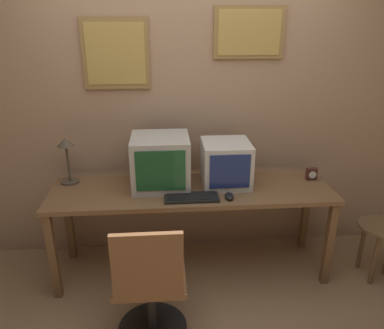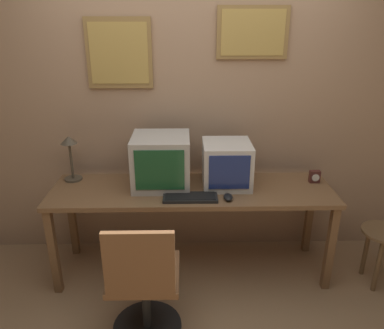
# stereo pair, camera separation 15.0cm
# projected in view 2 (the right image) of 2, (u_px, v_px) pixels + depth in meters

# --- Properties ---
(wall_back) EXTENTS (8.00, 0.08, 2.60)m
(wall_back) POSITION_uv_depth(u_px,v_px,m) (191.00, 105.00, 3.07)
(wall_back) COLOR tan
(wall_back) RESTS_ON ground_plane
(desk) EXTENTS (2.17, 0.60, 0.75)m
(desk) POSITION_uv_depth(u_px,v_px,m) (192.00, 198.00, 2.92)
(desk) COLOR brown
(desk) RESTS_ON ground_plane
(monitor_left) EXTENTS (0.44, 0.42, 0.40)m
(monitor_left) POSITION_uv_depth(u_px,v_px,m) (161.00, 161.00, 2.88)
(monitor_left) COLOR #B7B2A8
(monitor_left) RESTS_ON desk
(monitor_right) EXTENTS (0.37, 0.38, 0.34)m
(monitor_right) POSITION_uv_depth(u_px,v_px,m) (227.00, 164.00, 2.90)
(monitor_right) COLOR beige
(monitor_right) RESTS_ON desk
(keyboard_main) EXTENTS (0.40, 0.16, 0.03)m
(keyboard_main) POSITION_uv_depth(u_px,v_px,m) (190.00, 197.00, 2.73)
(keyboard_main) COLOR black
(keyboard_main) RESTS_ON desk
(mouse_near_keyboard) EXTENTS (0.07, 0.11, 0.04)m
(mouse_near_keyboard) POSITION_uv_depth(u_px,v_px,m) (228.00, 197.00, 2.72)
(mouse_near_keyboard) COLOR black
(mouse_near_keyboard) RESTS_ON desk
(desk_clock) EXTENTS (0.08, 0.05, 0.10)m
(desk_clock) POSITION_uv_depth(u_px,v_px,m) (315.00, 177.00, 2.98)
(desk_clock) COLOR #4C231E
(desk_clock) RESTS_ON desk
(desk_lamp) EXTENTS (0.14, 0.14, 0.37)m
(desk_lamp) POSITION_uv_depth(u_px,v_px,m) (70.00, 151.00, 2.96)
(desk_lamp) COLOR #4C4233
(desk_lamp) RESTS_ON desk
(office_chair) EXTENTS (0.47, 0.47, 0.89)m
(office_chair) POSITION_uv_depth(u_px,v_px,m) (144.00, 288.00, 2.37)
(office_chair) COLOR black
(office_chair) RESTS_ON ground_plane
(side_stool) EXTENTS (0.34, 0.34, 0.47)m
(side_stool) POSITION_uv_depth(u_px,v_px,m) (382.00, 244.00, 2.89)
(side_stool) COLOR brown
(side_stool) RESTS_ON ground_plane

